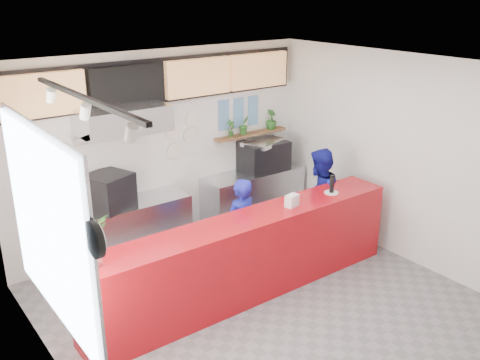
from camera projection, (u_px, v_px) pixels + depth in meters
floor at (267, 308)px, 6.78m from camera, size 5.00×5.00×0.00m
ceiling at (271, 69)px, 5.75m from camera, size 5.00×5.00×0.00m
wall_back at (164, 149)px, 8.15m from camera, size 5.00×0.00×5.00m
wall_left at (57, 260)px, 4.86m from camera, size 0.00×5.00×5.00m
wall_right at (403, 159)px, 7.67m from camera, size 0.00×5.00×5.00m
service_counter at (248, 257)px, 6.89m from camera, size 4.50×0.60×1.10m
cream_band at (161, 77)px, 7.76m from camera, size 5.00×0.02×0.80m
prep_bench at (130, 232)px, 7.83m from camera, size 1.80×0.60×0.90m
panini_oven at (109, 191)px, 7.44m from camera, size 0.71×0.71×0.50m
extraction_hood at (123, 119)px, 7.21m from camera, size 1.20×0.70×0.35m
hood_lip at (124, 133)px, 7.28m from camera, size 1.20×0.69×0.31m
right_bench at (253, 197)px, 9.13m from camera, size 1.80×0.60×0.90m
espresso_machine at (264, 156)px, 9.01m from camera, size 0.79×0.58×0.49m
espresso_tray at (264, 142)px, 8.93m from camera, size 0.81×0.67×0.06m
herb_shelf at (251, 134)px, 8.97m from camera, size 1.40×0.18×0.04m
menu_board_far_left at (42, 95)px, 6.72m from camera, size 1.10×0.10×0.55m
menu_board_mid_left at (127, 85)px, 7.37m from camera, size 1.10×0.10×0.55m
menu_board_mid_right at (198, 77)px, 8.02m from camera, size 1.10×0.10×0.55m
menu_board_far_right at (259, 70)px, 8.67m from camera, size 1.10×0.10×0.55m
soffit at (162, 80)px, 7.76m from camera, size 4.80×0.04×0.65m
window_pane at (47, 228)px, 5.04m from camera, size 0.04×2.20×1.90m
window_frame at (49, 227)px, 5.05m from camera, size 0.03×2.30×2.00m
wall_clock_rim at (95, 239)px, 4.02m from camera, size 0.05×0.30×0.30m
wall_clock_face at (98, 238)px, 4.04m from camera, size 0.02×0.26×0.26m
track_rail at (84, 98)px, 4.59m from camera, size 0.05×2.40×0.04m
dec_plate_a at (173, 132)px, 8.13m from camera, size 0.24×0.03×0.24m
dec_plate_b at (190, 135)px, 8.33m from camera, size 0.24×0.03×0.24m
dec_plate_c at (174, 151)px, 8.23m from camera, size 0.24×0.03×0.24m
dec_plate_d at (192, 119)px, 8.27m from camera, size 0.24×0.03×0.24m
photo_frame_a at (224, 108)px, 8.58m from camera, size 0.20×0.02×0.25m
photo_frame_b at (239, 105)px, 8.75m from camera, size 0.20×0.02×0.25m
photo_frame_c at (253, 103)px, 8.92m from camera, size 0.20×0.02×0.25m
photo_frame_d at (224, 123)px, 8.67m from camera, size 0.20×0.02×0.25m
photo_frame_e at (239, 120)px, 8.83m from camera, size 0.20×0.02×0.25m
photo_frame_f at (253, 118)px, 9.00m from camera, size 0.20×0.02×0.25m
staff_center at (240, 228)px, 7.33m from camera, size 0.56×0.41×1.43m
staff_right at (319, 199)px, 8.15m from camera, size 0.96×0.90×1.57m
herb_a at (231, 128)px, 8.68m from camera, size 0.16×0.11×0.29m
herb_b at (244, 125)px, 8.83m from camera, size 0.18×0.15×0.32m
herb_d at (271, 119)px, 9.15m from camera, size 0.22×0.20×0.34m
glass_vase at (95, 257)px, 5.54m from camera, size 0.16×0.16×0.19m
basil_vase at (92, 231)px, 5.43m from camera, size 0.37×0.34×0.35m
napkin_holder at (292, 201)px, 7.04m from camera, size 0.20×0.15×0.16m
white_plate at (331, 193)px, 7.51m from camera, size 0.24×0.24×0.02m
pepper_mill at (332, 184)px, 7.46m from camera, size 0.07×0.07×0.25m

